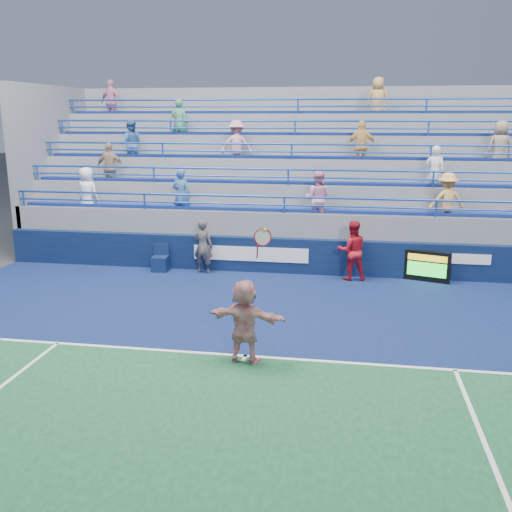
% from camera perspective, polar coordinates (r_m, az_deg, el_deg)
% --- Properties ---
extents(ground, '(120.00, 120.00, 0.00)m').
position_cam_1_polar(ground, '(11.76, -1.09, -10.05)').
color(ground, '#333538').
extents(sponsor_wall, '(18.00, 0.32, 1.10)m').
position_cam_1_polar(sponsor_wall, '(17.70, 2.73, 0.04)').
color(sponsor_wall, '#091736').
rests_on(sponsor_wall, ground).
extents(bleacher_stand, '(18.00, 5.60, 6.13)m').
position_cam_1_polar(bleacher_stand, '(21.19, 3.92, 5.05)').
color(bleacher_stand, slate).
rests_on(bleacher_stand, ground).
extents(serve_speed_board, '(1.30, 0.54, 0.91)m').
position_cam_1_polar(serve_speed_board, '(17.49, 16.76, -1.02)').
color(serve_speed_board, black).
rests_on(serve_speed_board, ground).
extents(judge_chair, '(0.50, 0.50, 0.85)m').
position_cam_1_polar(judge_chair, '(18.17, -9.54, -0.68)').
color(judge_chair, '#0D1D42').
rests_on(judge_chair, ground).
extents(tennis_player, '(1.63, 0.72, 2.73)m').
position_cam_1_polar(tennis_player, '(11.23, -1.13, -6.54)').
color(tennis_player, white).
rests_on(tennis_player, ground).
extents(line_judge, '(0.67, 0.49, 1.70)m').
position_cam_1_polar(line_judge, '(17.67, -5.31, 0.98)').
color(line_judge, '#131C36').
rests_on(line_judge, ground).
extents(ball_girl, '(0.98, 0.83, 1.79)m').
position_cam_1_polar(ball_girl, '(17.07, 9.57, 0.54)').
color(ball_girl, '#B31420').
rests_on(ball_girl, ground).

